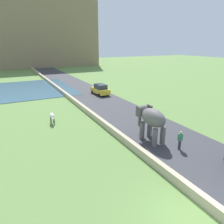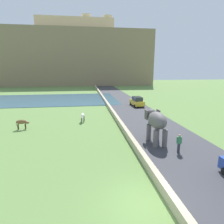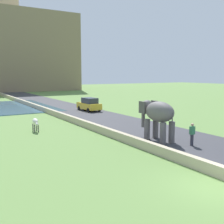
{
  "view_description": "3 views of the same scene",
  "coord_description": "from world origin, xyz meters",
  "px_view_note": "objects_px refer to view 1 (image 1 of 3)",
  "views": [
    {
      "loc": [
        -7.19,
        -5.14,
        8.2
      ],
      "look_at": [
        1.88,
        12.21,
        1.62
      ],
      "focal_mm": 32.96,
      "sensor_mm": 36.0,
      "label": 1
    },
    {
      "loc": [
        -2.96,
        -7.84,
        6.7
      ],
      "look_at": [
        0.12,
        13.24,
        1.85
      ],
      "focal_mm": 30.04,
      "sensor_mm": 36.0,
      "label": 2
    },
    {
      "loc": [
        -9.88,
        -7.53,
        4.98
      ],
      "look_at": [
        1.67,
        11.46,
        1.89
      ],
      "focal_mm": 44.24,
      "sensor_mm": 36.0,
      "label": 3
    }
  ],
  "objects_px": {
    "person_beside_elephant": "(180,140)",
    "car_yellow": "(100,90)",
    "cow_white": "(52,116)",
    "elephant": "(151,119)"
  },
  "relations": [
    {
      "from": "elephant",
      "to": "car_yellow",
      "type": "height_order",
      "value": "elephant"
    },
    {
      "from": "car_yellow",
      "to": "cow_white",
      "type": "relative_size",
      "value": 2.9
    },
    {
      "from": "car_yellow",
      "to": "elephant",
      "type": "bearing_deg",
      "value": -100.2
    },
    {
      "from": "elephant",
      "to": "car_yellow",
      "type": "bearing_deg",
      "value": 79.8
    },
    {
      "from": "person_beside_elephant",
      "to": "elephant",
      "type": "bearing_deg",
      "value": 113.36
    },
    {
      "from": "person_beside_elephant",
      "to": "cow_white",
      "type": "bearing_deg",
      "value": 126.53
    },
    {
      "from": "person_beside_elephant",
      "to": "car_yellow",
      "type": "bearing_deg",
      "value": 83.99
    },
    {
      "from": "person_beside_elephant",
      "to": "car_yellow",
      "type": "relative_size",
      "value": 0.4
    },
    {
      "from": "car_yellow",
      "to": "cow_white",
      "type": "distance_m",
      "value": 13.67
    },
    {
      "from": "person_beside_elephant",
      "to": "cow_white",
      "type": "distance_m",
      "value": 13.12
    }
  ]
}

